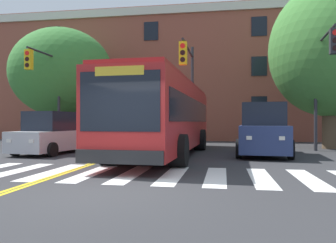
# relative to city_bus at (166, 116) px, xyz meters

# --- Properties ---
(ground_plane) EXTENTS (120.00, 120.00, 0.00)m
(ground_plane) POSITION_rel_city_bus_xyz_m (-0.09, -7.46, -1.69)
(ground_plane) COLOR #303033
(crosswalk) EXTENTS (10.94, 3.30, 0.01)m
(crosswalk) POSITION_rel_city_bus_xyz_m (0.45, -5.23, -1.69)
(crosswalk) COLOR white
(crosswalk) RESTS_ON ground
(lane_line_yellow_inner) EXTENTS (0.12, 36.00, 0.01)m
(lane_line_yellow_inner) POSITION_rel_city_bus_xyz_m (-2.14, 8.77, -1.69)
(lane_line_yellow_inner) COLOR gold
(lane_line_yellow_inner) RESTS_ON ground
(lane_line_yellow_outer) EXTENTS (0.12, 36.00, 0.01)m
(lane_line_yellow_outer) POSITION_rel_city_bus_xyz_m (-1.98, 8.77, -1.69)
(lane_line_yellow_outer) COLOR gold
(lane_line_yellow_outer) RESTS_ON ground
(city_bus) EXTENTS (3.20, 11.92, 3.12)m
(city_bus) POSITION_rel_city_bus_xyz_m (0.00, 0.00, 0.00)
(city_bus) COLOR #B22323
(city_bus) RESTS_ON ground
(car_silver_near_lane) EXTENTS (2.35, 4.27, 1.89)m
(car_silver_near_lane) POSITION_rel_city_bus_xyz_m (-5.24, -0.14, -0.83)
(car_silver_near_lane) COLOR #B7BABF
(car_silver_near_lane) RESTS_ON ground
(car_navy_far_lane) EXTENTS (2.48, 4.84, 2.22)m
(car_navy_far_lane) POSITION_rel_city_bus_xyz_m (4.12, 0.58, -0.64)
(car_navy_far_lane) COLOR navy
(car_navy_far_lane) RESTS_ON ground
(traffic_light_near_corner) EXTENTS (0.53, 3.79, 5.67)m
(traffic_light_near_corner) POSITION_rel_city_bus_xyz_m (6.85, 1.67, 2.10)
(traffic_light_near_corner) COLOR #28282D
(traffic_light_near_corner) RESTS_ON ground
(traffic_light_far_corner) EXTENTS (0.36, 3.16, 5.70)m
(traffic_light_far_corner) POSITION_rel_city_bus_xyz_m (-7.18, 2.90, 2.07)
(traffic_light_far_corner) COLOR #28282D
(traffic_light_far_corner) RESTS_ON ground
(traffic_light_overhead) EXTENTS (0.35, 4.15, 5.58)m
(traffic_light_overhead) POSITION_rel_city_bus_xyz_m (0.73, 2.50, 2.04)
(traffic_light_overhead) COLOR #28282D
(traffic_light_overhead) RESTS_ON ground
(street_tree_curbside_large) EXTENTS (8.77, 8.80, 8.93)m
(street_tree_curbside_large) POSITION_rel_city_bus_xyz_m (8.06, 4.66, 3.62)
(street_tree_curbside_large) COLOR brown
(street_tree_curbside_large) RESTS_ON ground
(street_tree_curbside_small) EXTENTS (9.40, 9.39, 7.66)m
(street_tree_curbside_small) POSITION_rel_city_bus_xyz_m (-8.13, 6.51, 3.01)
(street_tree_curbside_small) COLOR brown
(street_tree_curbside_small) RESTS_ON ground
(building_facade) EXTENTS (39.81, 8.28, 10.28)m
(building_facade) POSITION_rel_city_bus_xyz_m (-2.88, 14.45, 3.45)
(building_facade) COLOR brown
(building_facade) RESTS_ON ground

